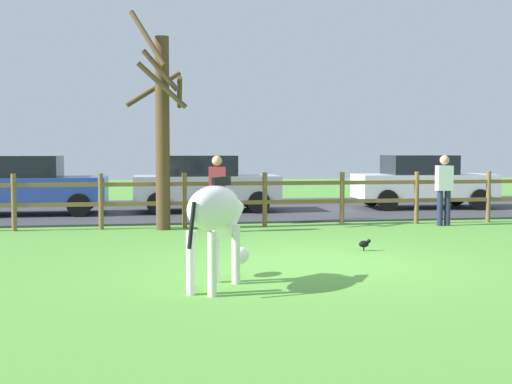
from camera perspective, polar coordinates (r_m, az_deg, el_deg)
The scene contains 11 objects.
ground_plane at distance 10.38m, azimuth 5.26°, elevation -6.11°, with size 60.00×60.00×0.00m, color #549338.
parking_asphalt at distance 19.45m, azimuth -1.58°, elevation -1.48°, with size 28.00×7.40×0.05m, color #38383D.
paddock_fence at distance 15.04m, azimuth -2.69°, elevation -0.37°, with size 20.38×0.11×1.25m.
bare_tree at distance 14.68m, azimuth -8.12°, elevation 5.78°, with size 1.34×1.55×4.76m.
zebra at distance 8.37m, azimuth -3.42°, elevation -2.04°, with size 1.15×1.76×1.41m.
crow_on_grass at distance 11.69m, azimuth 9.35°, elevation -4.42°, with size 0.22×0.10×0.20m.
parked_car_white at distance 20.10m, azimuth 14.17°, elevation 0.91°, with size 4.09×2.07×1.56m.
parked_car_silver at distance 18.50m, azimuth -4.40°, elevation 0.79°, with size 4.02×1.92×1.56m.
parked_car_blue at distance 18.49m, azimuth -19.09°, elevation 0.60°, with size 4.00×1.89×1.56m.
visitor_left_of_tree at distance 14.13m, azimuth -3.38°, elevation 0.18°, with size 0.38×0.25×1.64m.
visitor_right_of_tree at distance 15.93m, azimuth 15.93°, elevation 0.43°, with size 0.37×0.23×1.64m.
Camera 1 is at (-2.56, -9.91, 1.75)m, focal length 46.33 mm.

